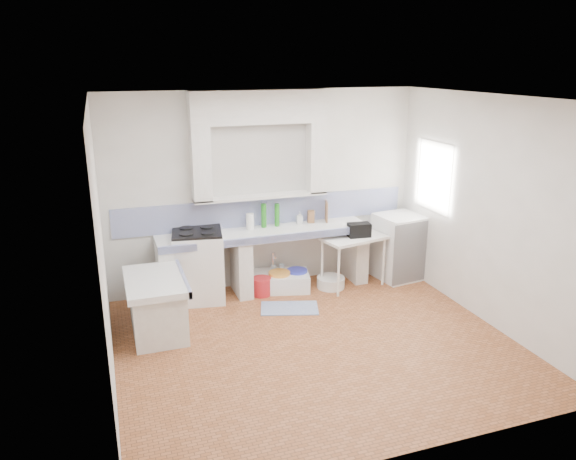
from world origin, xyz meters
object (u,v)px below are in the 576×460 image
object	(u,v)px
stove	(199,266)
fridge	(399,247)
side_table	(353,261)
sink	(277,282)

from	to	relation	value
stove	fridge	xyz separation A→B (m)	(3.00, -0.19, 0.01)
side_table	fridge	xyz separation A→B (m)	(0.80, 0.09, 0.11)
side_table	fridge	bearing A→B (deg)	-5.83
sink	side_table	bearing A→B (deg)	2.26
sink	fridge	world-z (taller)	fridge
sink	side_table	distance (m)	1.14
stove	fridge	bearing A→B (deg)	5.53
sink	side_table	world-z (taller)	side_table
sink	fridge	bearing A→B (deg)	9.90
side_table	stove	bearing A→B (deg)	160.73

